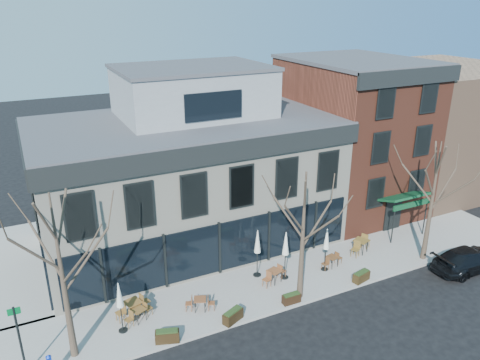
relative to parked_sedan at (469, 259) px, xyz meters
name	(u,v)px	position (x,y,z in m)	size (l,w,h in m)	color
ground	(219,276)	(-13.56, 5.85, -0.70)	(120.00, 120.00, 0.00)	black
sidewalk_front	(286,280)	(-10.31, 3.70, -0.63)	(33.50, 4.70, 0.15)	gray
sidewalk_side	(4,271)	(-24.81, 11.85, -0.63)	(4.50, 12.00, 0.15)	gray
corner_building	(187,173)	(-13.49, 10.92, 4.02)	(18.39, 10.39, 11.10)	beige
red_brick_building	(351,135)	(-0.56, 10.83, 4.94)	(8.20, 11.78, 11.18)	brown
bg_building	(437,125)	(9.44, 11.85, 4.30)	(12.00, 12.00, 10.00)	#8C664C
tree_corner	(63,276)	(-22.05, 2.64, 3.55)	(3.93, 3.98, 7.92)	#382B21
tree_mid	(303,236)	(-10.55, 1.94, 3.09)	(3.50, 3.55, 7.04)	#382B21
tree_right	(432,200)	(-1.55, 1.94, 3.32)	(3.72, 3.77, 7.48)	#382B21
sign_pole	(19,337)	(-24.06, 2.35, 1.37)	(0.50, 0.10, 3.40)	black
parked_sedan	(469,259)	(0.00, 0.00, 0.00)	(1.96, 4.83, 1.40)	black
cafe_set_0	(138,313)	(-18.84, 3.72, -0.12)	(1.61, 1.01, 0.84)	brown
cafe_set_1	(133,306)	(-18.97, 4.28, -0.04)	(1.92, 0.97, 0.98)	brown
cafe_set_2	(200,303)	(-15.79, 3.19, -0.13)	(1.56, 0.98, 0.81)	brown
cafe_set_3	(274,275)	(-11.11, 3.72, -0.09)	(1.76, 0.96, 0.91)	brown
cafe_set_4	(332,260)	(-7.21, 3.63, -0.13)	(1.58, 0.72, 0.81)	brown
cafe_set_5	(361,244)	(-4.56, 4.24, -0.02)	(1.98, 1.26, 1.03)	brown
umbrella_0	(119,298)	(-19.74, 3.29, 1.36)	(0.43, 0.43, 2.70)	black
umbrella_2	(257,244)	(-11.67, 4.73, 1.51)	(0.47, 0.47, 2.92)	black
umbrella_3	(286,246)	(-10.36, 3.83, 1.52)	(0.47, 0.47, 2.93)	black
umbrella_4	(326,241)	(-7.80, 3.53, 1.34)	(0.43, 0.43, 2.68)	black
planter_0	(167,336)	(-18.04, 1.65, -0.24)	(1.20, 0.78, 0.62)	black
planter_1	(233,316)	(-14.66, 1.65, -0.24)	(1.20, 0.86, 0.63)	black
planter_2	(291,298)	(-11.27, 1.65, -0.28)	(0.98, 0.41, 0.55)	black
planter_3	(361,276)	(-6.64, 1.65, -0.25)	(1.14, 0.66, 0.60)	#322410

